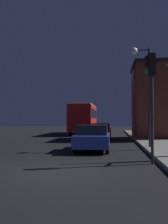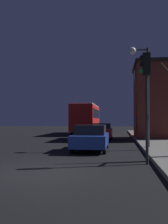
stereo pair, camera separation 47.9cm
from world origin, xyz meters
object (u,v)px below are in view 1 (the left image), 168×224
object	(u,v)px
car_mid_lane	(101,131)
streetlamp	(143,76)
traffic_light	(151,85)
bus	(84,117)
car_near_lane	(93,137)

from	to	relation	value
car_mid_lane	streetlamp	bearing A→B (deg)	-69.62
streetlamp	traffic_light	size ratio (longest dim) A/B	1.33
bus	car_near_lane	xyz separation A→B (m)	(2.40, -16.49, -1.38)
streetlamp	traffic_light	xyz separation A→B (m)	(-0.26, -4.85, -1.18)
streetlamp	car_mid_lane	world-z (taller)	streetlamp
bus	car_near_lane	bearing A→B (deg)	-81.71
traffic_light	car_near_lane	xyz separation A→B (m)	(-2.67, 4.07, -2.43)
streetlamp	traffic_light	world-z (taller)	streetlamp
bus	car_mid_lane	xyz separation A→B (m)	(2.48, -8.04, -1.38)
car_near_lane	car_mid_lane	xyz separation A→B (m)	(0.08, 8.46, -0.00)
traffic_light	car_near_lane	size ratio (longest dim) A/B	1.07
bus	car_near_lane	world-z (taller)	bus
car_mid_lane	car_near_lane	bearing A→B (deg)	-90.51
traffic_light	car_mid_lane	size ratio (longest dim) A/B	1.14
bus	car_mid_lane	world-z (taller)	bus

